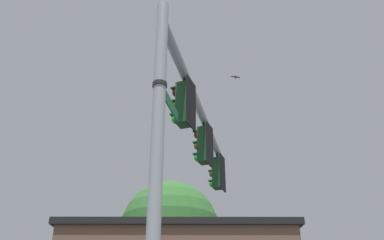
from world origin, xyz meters
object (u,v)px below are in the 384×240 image
(traffic_light_nearest_pole, at_px, (183,104))
(traffic_light_mid_outer, at_px, (217,173))
(traffic_light_mid_inner, at_px, (203,145))
(street_name_sign, at_px, (166,97))
(bird_flying, at_px, (235,77))

(traffic_light_nearest_pole, bearing_deg, traffic_light_mid_outer, 8.74)
(traffic_light_mid_inner, distance_m, street_name_sign, 3.93)
(traffic_light_nearest_pole, height_order, bird_flying, bird_flying)
(street_name_sign, height_order, bird_flying, bird_flying)
(street_name_sign, xyz_separation_m, bird_flying, (6.43, 0.21, 4.40))
(traffic_light_nearest_pole, distance_m, street_name_sign, 1.59)
(traffic_light_mid_inner, xyz_separation_m, bird_flying, (2.60, -0.40, 3.76))
(bird_flying, bearing_deg, traffic_light_mid_inner, 171.35)
(street_name_sign, relative_size, bird_flying, 4.36)
(traffic_light_nearest_pole, xyz_separation_m, street_name_sign, (-1.44, -0.24, -0.63))
(traffic_light_nearest_pole, height_order, traffic_light_mid_outer, same)
(traffic_light_nearest_pole, bearing_deg, bird_flying, -0.33)
(traffic_light_mid_inner, distance_m, bird_flying, 4.59)
(traffic_light_mid_outer, xyz_separation_m, street_name_sign, (-6.22, -0.98, -0.63))
(traffic_light_mid_inner, bearing_deg, bird_flying, -8.65)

